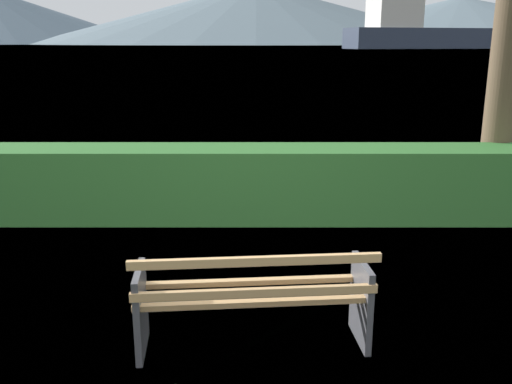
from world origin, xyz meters
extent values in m
plane|color=#4C6B33|center=(0.00, 0.00, 0.00)|extent=(1400.00, 1400.00, 0.00)
plane|color=#7A99A8|center=(0.00, 306.27, 0.00)|extent=(620.00, 620.00, 0.00)
cube|color=tan|center=(0.02, -0.19, 0.45)|extent=(1.81, 0.22, 0.04)
cube|color=tan|center=(0.00, 0.00, 0.45)|extent=(1.81, 0.22, 0.04)
cube|color=tan|center=(-0.02, 0.19, 0.45)|extent=(1.81, 0.22, 0.04)
cube|color=tan|center=(0.02, -0.26, 0.57)|extent=(1.81, 0.20, 0.06)
cube|color=tan|center=(0.03, -0.31, 0.84)|extent=(1.81, 0.20, 0.06)
cube|color=#4C4C51|center=(-0.86, -0.10, 0.34)|extent=(0.09, 0.51, 0.68)
cube|color=#4C4C51|center=(0.87, 0.06, 0.34)|extent=(0.09, 0.51, 0.68)
cube|color=#387A33|center=(0.00, 3.30, 0.49)|extent=(8.90, 0.83, 0.98)
cylinder|color=brown|center=(3.46, 3.86, 2.56)|extent=(0.41, 0.41, 5.13)
cube|color=#2D384C|center=(72.29, 195.84, 3.35)|extent=(86.34, 35.10, 6.70)
cube|color=silver|center=(45.74, 188.50, 12.06)|extent=(17.96, 15.07, 10.72)
cone|color=slate|center=(0.00, 563.68, 28.26)|extent=(425.04, 425.04, 56.51)
cone|color=slate|center=(194.86, 551.72, 21.59)|extent=(389.15, 389.15, 43.19)
camera|label=1|loc=(0.03, -3.99, 2.34)|focal=39.05mm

